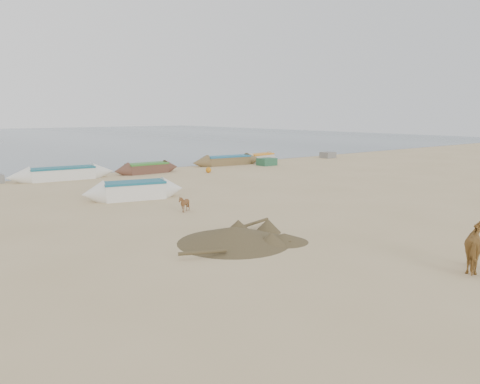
# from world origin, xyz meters

# --- Properties ---
(ground) EXTENTS (140.00, 140.00, 0.00)m
(ground) POSITION_xyz_m (0.00, 0.00, 0.00)
(ground) COLOR tan
(ground) RESTS_ON ground
(cow_adult) EXTENTS (1.84, 1.47, 1.42)m
(cow_adult) POSITION_xyz_m (0.60, -6.61, 0.71)
(cow_adult) COLOR olive
(cow_adult) RESTS_ON ground
(calf_front) EXTENTS (0.83, 0.77, 0.78)m
(calf_front) POSITION_xyz_m (-1.89, 5.85, 0.39)
(calf_front) COLOR brown
(calf_front) RESTS_ON ground
(near_canoe) EXTENTS (5.62, 2.59, 0.97)m
(near_canoe) POSITION_xyz_m (-2.28, 10.36, 0.48)
(near_canoe) COLOR white
(near_canoe) RESTS_ON ground
(debris_pile) EXTENTS (5.21, 5.21, 0.57)m
(debris_pile) POSITION_xyz_m (-3.22, 0.23, 0.29)
(debris_pile) COLOR brown
(debris_pile) RESTS_ON ground
(waterline_canoes) EXTENTS (49.28, 3.56, 0.89)m
(waterline_canoes) POSITION_xyz_m (-3.26, 20.49, 0.42)
(waterline_canoes) COLOR brown
(waterline_canoes) RESTS_ON ground
(beach_clutter) EXTENTS (45.46, 4.93, 0.64)m
(beach_clutter) POSITION_xyz_m (4.85, 19.40, 0.30)
(beach_clutter) COLOR #33724C
(beach_clutter) RESTS_ON ground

